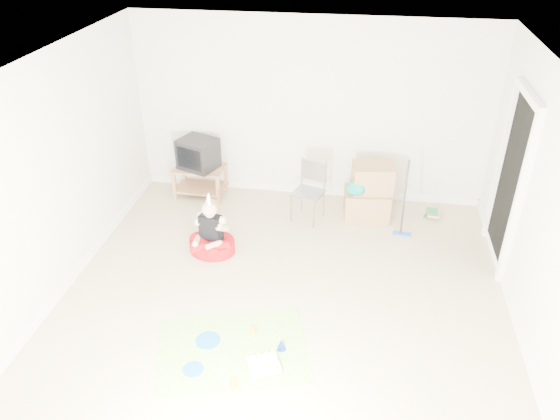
# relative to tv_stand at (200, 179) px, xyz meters

# --- Properties ---
(ground) EXTENTS (5.00, 5.00, 0.00)m
(ground) POSITION_rel_tv_stand_xyz_m (1.58, -2.17, -0.27)
(ground) COLOR #C8B68F
(ground) RESTS_ON ground
(doorway_recess) EXTENTS (0.02, 0.90, 2.05)m
(doorway_recess) POSITION_rel_tv_stand_xyz_m (4.06, -0.97, 0.75)
(doorway_recess) COLOR black
(doorway_recess) RESTS_ON ground
(tv_stand) EXTENTS (0.75, 0.49, 0.46)m
(tv_stand) POSITION_rel_tv_stand_xyz_m (0.00, 0.00, 0.00)
(tv_stand) COLOR #9A6845
(tv_stand) RESTS_ON ground
(crt_tv) EXTENTS (0.63, 0.58, 0.44)m
(crt_tv) POSITION_rel_tv_stand_xyz_m (-0.00, 0.00, 0.41)
(crt_tv) COLOR black
(crt_tv) RESTS_ON tv_stand
(folding_chair) EXTENTS (0.48, 0.47, 0.85)m
(folding_chair) POSITION_rel_tv_stand_xyz_m (1.65, -0.45, 0.14)
(folding_chair) COLOR gray
(folding_chair) RESTS_ON ground
(cardboard_boxes) EXTENTS (0.67, 0.54, 0.78)m
(cardboard_boxes) POSITION_rel_tv_stand_xyz_m (2.47, -0.23, 0.10)
(cardboard_boxes) COLOR #A87B51
(cardboard_boxes) RESTS_ON ground
(floor_mop) EXTENTS (0.24, 0.33, 0.97)m
(floor_mop) POSITION_rel_tv_stand_xyz_m (2.94, -0.65, -0.01)
(floor_mop) COLOR blue
(floor_mop) RESTS_ON ground
(book_pile) EXTENTS (0.24, 0.28, 0.10)m
(book_pile) POSITION_rel_tv_stand_xyz_m (3.39, -0.10, -0.22)
(book_pile) COLOR #28783D
(book_pile) RESTS_ON ground
(seated_woman) EXTENTS (0.71, 0.71, 0.85)m
(seated_woman) POSITION_rel_tv_stand_xyz_m (0.55, -1.41, -0.08)
(seated_woman) COLOR #AB0F14
(seated_woman) RESTS_ON ground
(party_mat) EXTENTS (1.72, 1.44, 0.01)m
(party_mat) POSITION_rel_tv_stand_xyz_m (1.20, -3.06, -0.27)
(party_mat) COLOR #F9349B
(party_mat) RESTS_ON ground
(birthday_cake) EXTENTS (0.37, 0.34, 0.14)m
(birthday_cake) POSITION_rel_tv_stand_xyz_m (1.56, -3.26, -0.23)
(birthday_cake) COLOR white
(birthday_cake) RESTS_ON party_mat
(blue_plate_near) EXTENTS (0.30, 0.30, 0.01)m
(blue_plate_near) POSITION_rel_tv_stand_xyz_m (0.93, -2.98, -0.26)
(blue_plate_near) COLOR #1662B5
(blue_plate_near) RESTS_ON party_mat
(blue_plate_far) EXTENTS (0.20, 0.20, 0.01)m
(blue_plate_far) POSITION_rel_tv_stand_xyz_m (0.89, -3.38, -0.26)
(blue_plate_far) COLOR #1662B5
(blue_plate_far) RESTS_ON party_mat
(orange_cup_near) EXTENTS (0.09, 0.09, 0.07)m
(orange_cup_near) POSITION_rel_tv_stand_xyz_m (1.36, -2.78, -0.23)
(orange_cup_near) COLOR orange
(orange_cup_near) RESTS_ON party_mat
(orange_cup_far) EXTENTS (0.10, 0.10, 0.09)m
(orange_cup_far) POSITION_rel_tv_stand_xyz_m (1.32, -3.51, -0.22)
(orange_cup_far) COLOR orange
(orange_cup_far) RESTS_ON party_mat
(blue_party_hat) EXTENTS (0.13, 0.13, 0.14)m
(blue_party_hat) POSITION_rel_tv_stand_xyz_m (1.69, -2.98, -0.20)
(blue_party_hat) COLOR #162F9F
(blue_party_hat) RESTS_ON party_mat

